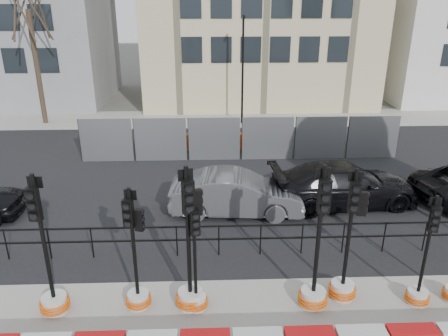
{
  "coord_description": "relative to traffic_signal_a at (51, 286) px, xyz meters",
  "views": [
    {
      "loc": [
        -1.45,
        -9.61,
        7.1
      ],
      "look_at": [
        -0.99,
        3.0,
        2.02
      ],
      "focal_mm": 35.0,
      "sensor_mm": 36.0,
      "label": 1
    }
  ],
  "objects": [
    {
      "name": "ground",
      "position": [
        5.17,
        1.05,
        -0.74
      ],
      "size": [
        120.0,
        120.0,
        0.0
      ],
      "primitive_type": "plane",
      "color": "#51514C",
      "rests_on": "ground"
    },
    {
      "name": "road",
      "position": [
        5.17,
        8.05,
        -0.72
      ],
      "size": [
        40.0,
        14.0,
        0.03
      ],
      "primitive_type": "cube",
      "color": "black",
      "rests_on": "ground"
    },
    {
      "name": "sidewalk_far",
      "position": [
        5.17,
        17.05,
        -0.73
      ],
      "size": [
        40.0,
        4.0,
        0.02
      ],
      "primitive_type": "cube",
      "color": "gray",
      "rests_on": "ground"
    },
    {
      "name": "kerb_railing",
      "position": [
        5.17,
        2.25,
        -0.05
      ],
      "size": [
        18.0,
        0.04,
        1.0
      ],
      "color": "black",
      "rests_on": "ground"
    },
    {
      "name": "heras_fencing",
      "position": [
        5.16,
        10.85,
        -0.06
      ],
      "size": [
        14.33,
        1.72,
        2.0
      ],
      "color": "gray",
      "rests_on": "ground"
    },
    {
      "name": "lamp_post_far",
      "position": [
        5.67,
        16.04,
        2.48
      ],
      "size": [
        0.12,
        0.56,
        6.0
      ],
      "color": "black",
      "rests_on": "ground"
    },
    {
      "name": "tree_bare_far",
      "position": [
        -5.83,
        16.55,
        5.92
      ],
      "size": [
        2.0,
        2.0,
        9.0
      ],
      "color": "#473828",
      "rests_on": "ground"
    },
    {
      "name": "traffic_signal_a",
      "position": [
        0.0,
        0.0,
        0.0
      ],
      "size": [
        0.7,
        0.7,
        3.58
      ],
      "rotation": [
        0.0,
        0.0,
        -0.1
      ],
      "color": "white",
      "rests_on": "ground"
    },
    {
      "name": "traffic_signal_b",
      "position": [
        1.97,
        0.12,
        0.02
      ],
      "size": [
        0.62,
        0.62,
        3.17
      ],
      "rotation": [
        0.0,
        0.0,
        -0.25
      ],
      "color": "white",
      "rests_on": "ground"
    },
    {
      "name": "traffic_signal_c",
      "position": [
        3.37,
        0.0,
        -0.13
      ],
      "size": [
        0.58,
        0.58,
        2.93
      ],
      "rotation": [
        0.0,
        0.0,
        0.28
      ],
      "color": "white",
      "rests_on": "ground"
    },
    {
      "name": "traffic_signal_d",
      "position": [
        3.24,
        0.08,
        0.14
      ],
      "size": [
        0.72,
        0.72,
        3.67
      ],
      "rotation": [
        0.0,
        0.0,
        0.28
      ],
      "color": "white",
      "rests_on": "ground"
    },
    {
      "name": "traffic_signal_e",
      "position": [
        6.2,
        -0.02,
        0.02
      ],
      "size": [
        0.73,
        0.73,
        3.68
      ],
      "rotation": [
        0.0,
        0.0,
        0.03
      ],
      "color": "white",
      "rests_on": "ground"
    },
    {
      "name": "traffic_signal_f",
      "position": [
        7.01,
        0.27,
        0.09
      ],
      "size": [
        0.68,
        0.68,
        3.47
      ],
      "rotation": [
        0.0,
        0.0,
        -0.19
      ],
      "color": "white",
      "rests_on": "ground"
    },
    {
      "name": "traffic_signal_g",
      "position": [
        8.77,
        -0.01,
        -0.14
      ],
      "size": [
        0.57,
        0.57,
        2.92
      ],
      "rotation": [
        0.0,
        0.0,
        -0.2
      ],
      "color": "white",
      "rests_on": "ground"
    },
    {
      "name": "car_b",
      "position": [
        4.64,
        4.89,
        0.0
      ],
      "size": [
        2.13,
        4.7,
        1.48
      ],
      "primitive_type": "imported",
      "rotation": [
        0.0,
        0.0,
        1.51
      ],
      "color": "#4E4E53",
      "rests_on": "ground"
    },
    {
      "name": "car_c",
      "position": [
        8.51,
        5.45,
        0.02
      ],
      "size": [
        3.06,
        5.63,
        1.53
      ],
      "primitive_type": "imported",
      "rotation": [
        0.0,
        0.0,
        1.66
      ],
      "color": "black",
      "rests_on": "ground"
    }
  ]
}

